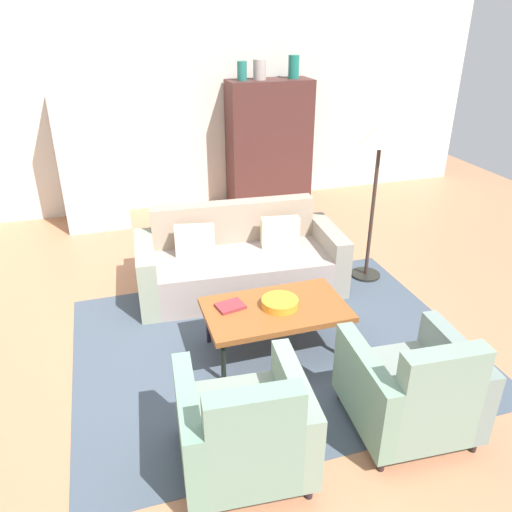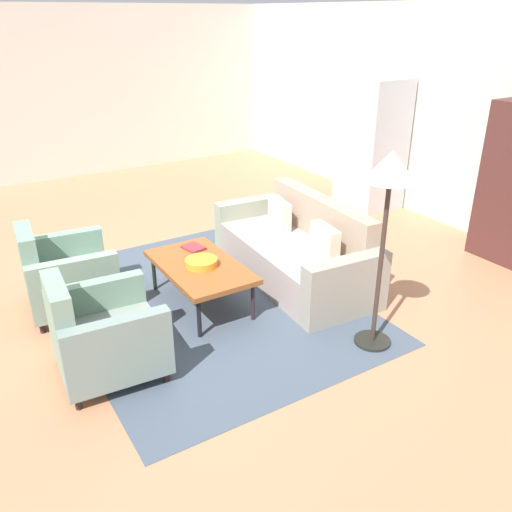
{
  "view_description": "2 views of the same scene",
  "coord_description": "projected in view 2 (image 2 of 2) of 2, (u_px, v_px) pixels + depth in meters",
  "views": [
    {
      "loc": [
        -0.82,
        -3.51,
        2.72
      ],
      "look_at": [
        0.42,
        0.47,
        0.64
      ],
      "focal_mm": 35.35,
      "sensor_mm": 36.0,
      "label": 1
    },
    {
      "loc": [
        4.63,
        -2.08,
        2.66
      ],
      "look_at": [
        0.71,
        0.35,
        0.53
      ],
      "focal_mm": 37.15,
      "sensor_mm": 36.0,
      "label": 2
    }
  ],
  "objects": [
    {
      "name": "armchair_left",
      "position": [
        63.0,
        278.0,
        5.08
      ],
      "size": [
        0.86,
        0.86,
        0.88
      ],
      "rotation": [
        0.0,
        0.0,
        -0.08
      ],
      "color": "#30201D",
      "rests_on": "ground"
    },
    {
      "name": "coffee_table",
      "position": [
        200.0,
        268.0,
        5.15
      ],
      "size": [
        1.2,
        0.7,
        0.44
      ],
      "color": "black",
      "rests_on": "ground"
    },
    {
      "name": "ground_plane",
      "position": [
        194.0,
        284.0,
        5.68
      ],
      "size": [
        11.83,
        11.83,
        0.0
      ],
      "primitive_type": "plane",
      "color": "#B77954"
    },
    {
      "name": "armchair_right",
      "position": [
        100.0,
        337.0,
        4.15
      ],
      "size": [
        0.85,
        0.85,
        0.88
      ],
      "rotation": [
        0.0,
        0.0,
        -0.07
      ],
      "color": "#2D1A21",
      "rests_on": "ground"
    },
    {
      "name": "fruit_bowl",
      "position": [
        201.0,
        262.0,
        5.09
      ],
      "size": [
        0.31,
        0.31,
        0.07
      ],
      "primitive_type": "cylinder",
      "color": "orange",
      "rests_on": "coffee_table"
    },
    {
      "name": "couch",
      "position": [
        299.0,
        252.0,
        5.75
      ],
      "size": [
        2.16,
        1.04,
        0.86
      ],
      "rotation": [
        0.0,
        0.0,
        3.07
      ],
      "color": "gray",
      "rests_on": "ground"
    },
    {
      "name": "wall_left",
      "position": [
        62.0,
        94.0,
        8.9
      ],
      "size": [
        0.12,
        7.61,
        2.8
      ],
      "primitive_type": "cube",
      "color": "beige",
      "rests_on": "ground"
    },
    {
      "name": "wall_back",
      "position": [
        452.0,
        118.0,
        6.92
      ],
      "size": [
        9.86,
        0.12,
        2.8
      ],
      "primitive_type": "cube",
      "color": "beige",
      "rests_on": "ground"
    },
    {
      "name": "area_rug",
      "position": [
        206.0,
        302.0,
        5.34
      ],
      "size": [
        3.4,
        2.6,
        0.01
      ],
      "primitive_type": "cube",
      "color": "#424E5D",
      "rests_on": "ground"
    },
    {
      "name": "refrigerator",
      "position": [
        372.0,
        144.0,
        7.64
      ],
      "size": [
        0.8,
        0.73,
        1.85
      ],
      "color": "#B7BABF",
      "rests_on": "ground"
    },
    {
      "name": "book_stack",
      "position": [
        194.0,
        248.0,
        5.46
      ],
      "size": [
        0.26,
        0.22,
        0.03
      ],
      "color": "maroon",
      "rests_on": "coffee_table"
    },
    {
      "name": "floor_lamp",
      "position": [
        389.0,
        186.0,
        4.08
      ],
      "size": [
        0.4,
        0.4,
        1.72
      ],
      "color": "black",
      "rests_on": "ground"
    }
  ]
}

